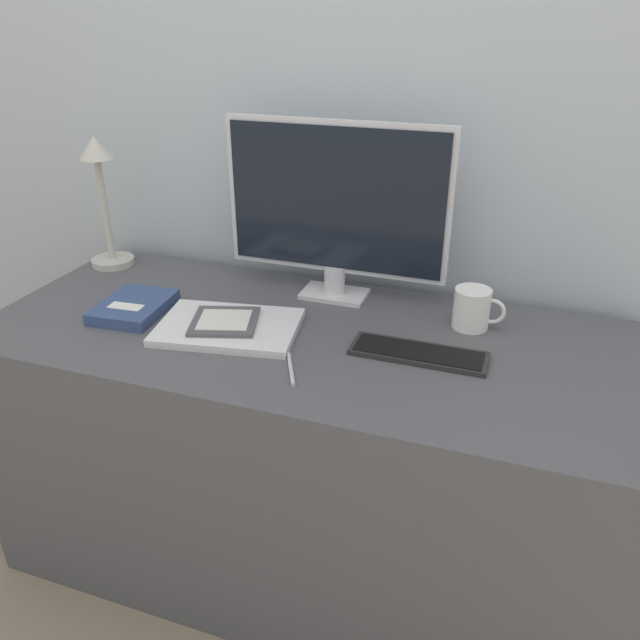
# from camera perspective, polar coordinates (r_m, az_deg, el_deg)

# --- Properties ---
(ground_plane) EXTENTS (10.00, 10.00, 0.00)m
(ground_plane) POSITION_cam_1_polar(r_m,az_deg,el_deg) (1.86, -3.15, -24.23)
(ground_plane) COLOR gray
(wall_back) EXTENTS (3.60, 0.05, 2.40)m
(wall_back) POSITION_cam_1_polar(r_m,az_deg,el_deg) (1.73, 3.35, 18.58)
(wall_back) COLOR #B2BCC6
(wall_back) RESTS_ON ground_plane
(desk) EXTENTS (1.60, 0.67, 0.74)m
(desk) POSITION_cam_1_polar(r_m,az_deg,el_deg) (1.71, -1.23, -12.13)
(desk) COLOR #4C4C51
(desk) RESTS_ON ground_plane
(monitor) EXTENTS (0.59, 0.11, 0.46)m
(monitor) POSITION_cam_1_polar(r_m,az_deg,el_deg) (1.62, 1.32, 10.31)
(monitor) COLOR silver
(monitor) RESTS_ON desk
(keyboard) EXTENTS (0.31, 0.10, 0.01)m
(keyboard) POSITION_cam_1_polar(r_m,az_deg,el_deg) (1.43, 9.00, -3.01)
(keyboard) COLOR #282828
(keyboard) RESTS_ON desk
(laptop) EXTENTS (0.37, 0.28, 0.02)m
(laptop) POSITION_cam_1_polar(r_m,az_deg,el_deg) (1.53, -8.37, -0.65)
(laptop) COLOR silver
(laptop) RESTS_ON desk
(ereader) EXTENTS (0.19, 0.19, 0.01)m
(ereader) POSITION_cam_1_polar(r_m,az_deg,el_deg) (1.53, -8.72, -0.12)
(ereader) COLOR #4C4C51
(ereader) RESTS_ON laptop
(desk_lamp) EXTENTS (0.13, 0.13, 0.38)m
(desk_lamp) POSITION_cam_1_polar(r_m,az_deg,el_deg) (1.95, -19.28, 10.88)
(desk_lamp) COLOR #BCB7AD
(desk_lamp) RESTS_ON desk
(notebook) EXTENTS (0.17, 0.22, 0.03)m
(notebook) POSITION_cam_1_polar(r_m,az_deg,el_deg) (1.68, -16.66, 1.15)
(notebook) COLOR #334775
(notebook) RESTS_ON desk
(coffee_mug) EXTENTS (0.13, 0.09, 0.10)m
(coffee_mug) POSITION_cam_1_polar(r_m,az_deg,el_deg) (1.56, 13.78, 1.02)
(coffee_mug) COLOR white
(coffee_mug) RESTS_ON desk
(pen) EXTENTS (0.07, 0.12, 0.01)m
(pen) POSITION_cam_1_polar(r_m,az_deg,el_deg) (1.35, -2.73, -4.55)
(pen) COLOR silver
(pen) RESTS_ON desk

